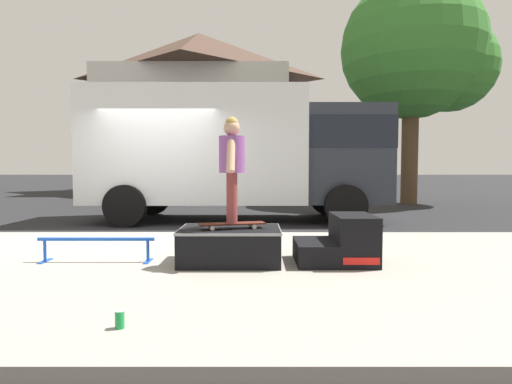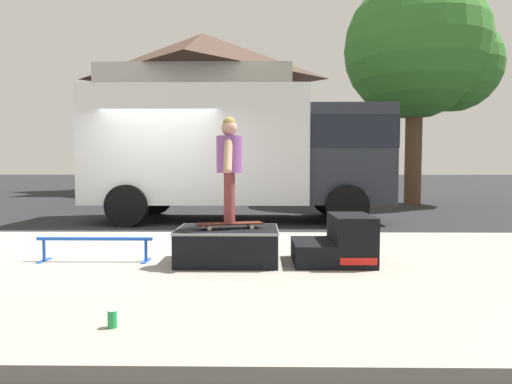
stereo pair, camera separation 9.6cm
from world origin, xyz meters
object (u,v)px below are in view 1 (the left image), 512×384
at_px(kicker_ramp, 341,243).
at_px(grind_rail, 96,244).
at_px(box_truck, 238,149).
at_px(skater_kid, 231,161).
at_px(soda_can, 119,320).
at_px(skate_box, 230,244).
at_px(skateboard, 232,224).
at_px(street_tree_main, 419,53).

distance_m(kicker_ramp, grind_rail, 2.96).
height_order(kicker_ramp, grind_rail, kicker_ramp).
xyz_separation_m(kicker_ramp, box_truck, (-1.44, 5.06, 1.34)).
height_order(kicker_ramp, box_truck, box_truck).
distance_m(kicker_ramp, skater_kid, 1.63).
relative_size(skater_kid, box_truck, 0.18).
xyz_separation_m(kicker_ramp, soda_can, (-1.99, -2.07, -0.18)).
bearing_deg(skate_box, skateboard, -59.10).
bearing_deg(soda_can, skateboard, 71.41).
bearing_deg(skater_kid, box_truck, 91.45).
bearing_deg(skate_box, kicker_ramp, -0.01).
bearing_deg(skateboard, skater_kid, 33.69).
height_order(skate_box, street_tree_main, street_tree_main).
bearing_deg(box_truck, soda_can, -94.43).
relative_size(grind_rail, box_truck, 0.20).
xyz_separation_m(skateboard, box_truck, (-0.13, 5.10, 1.11)).
relative_size(soda_can, street_tree_main, 0.02).
bearing_deg(kicker_ramp, soda_can, -133.89).
bearing_deg(street_tree_main, kicker_ramp, -115.59).
distance_m(skate_box, street_tree_main, 12.26).
height_order(kicker_ramp, skater_kid, skater_kid).
relative_size(skateboard, soda_can, 6.39).
relative_size(skate_box, grind_rail, 0.85).
distance_m(box_truck, street_tree_main, 8.30).
bearing_deg(street_tree_main, skateboard, -121.50).
height_order(skateboard, street_tree_main, street_tree_main).
relative_size(grind_rail, soda_can, 11.17).
bearing_deg(kicker_ramp, street_tree_main, 64.41).
bearing_deg(box_truck, skateboard, -88.55).
bearing_deg(skateboard, grind_rail, 177.09).
xyz_separation_m(skate_box, soda_can, (-0.66, -2.07, -0.16)).
bearing_deg(kicker_ramp, box_truck, 105.86).
height_order(skate_box, soda_can, skate_box).
relative_size(grind_rail, street_tree_main, 0.18).
height_order(skate_box, skateboard, skateboard).
bearing_deg(skateboard, kicker_ramp, 1.84).
relative_size(grind_rail, skateboard, 1.75).
relative_size(soda_can, box_truck, 0.02).
relative_size(skateboard, street_tree_main, 0.10).
height_order(kicker_ramp, street_tree_main, street_tree_main).
xyz_separation_m(skateboard, soda_can, (-0.68, -2.02, -0.41)).
height_order(grind_rail, skateboard, skateboard).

